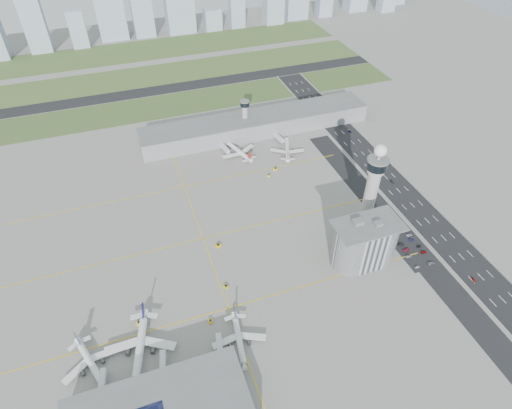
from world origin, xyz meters
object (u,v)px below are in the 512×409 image
object	(u,v)px
secondary_tower	(245,114)
car_hw_4	(307,103)
airplane_near_c	(239,339)
car_lot_4	(394,238)
car_hw_1	(392,182)
airplane_far_b	(287,147)
tug_5	(275,169)
tug_2	(226,286)
car_hw_2	(350,131)
admin_building	(365,242)
airplane_far_a	(238,149)
jet_bridge_near_0	(101,398)
car_hw_0	(474,280)
car_lot_0	(417,267)
jet_bridge_near_1	(163,378)
tug_1	(210,321)
car_lot_7	(424,252)
car_lot_9	(411,240)
jet_bridge_far_1	(275,135)
car_lot_5	(388,229)
jet_bridge_near_2	(221,359)
tug_3	(218,245)
control_tower	(373,183)
car_lot_1	(408,257)
car_lot_3	(401,244)
airplane_near_b	(139,344)
jet_bridge_far_0	(221,146)
car_lot_11	(399,227)
car_lot_2	(407,250)
airplane_near_a	(90,362)
tug_4	(269,175)
tug_0	(139,323)
car_lot_8	(419,246)
car_lot_10	(409,235)
car_lot_6	(431,263)

from	to	relation	value
secondary_tower	car_hw_4	bearing A→B (deg)	22.59
airplane_near_c	car_lot_4	distance (m)	130.04
car_hw_1	airplane_far_b	bearing A→B (deg)	123.47
tug_5	tug_2	bearing A→B (deg)	0.41
tug_5	car_hw_2	size ratio (longest dim) A/B	0.85
admin_building	airplane_far_a	bearing A→B (deg)	105.27
jet_bridge_near_0	car_hw_0	distance (m)	221.69
car_lot_0	car_hw_0	size ratio (longest dim) A/B	0.86
jet_bridge_near_1	tug_1	xyz separation A→B (m)	(30.83, 25.42, -1.98)
car_lot_7	car_hw_2	xyz separation A→B (m)	(27.87, 149.74, -0.03)
car_lot_9	car_hw_4	size ratio (longest dim) A/B	0.95
jet_bridge_far_1	car_lot_7	size ratio (longest dim) A/B	3.50
jet_bridge_near_0	car_hw_0	size ratio (longest dim) A/B	3.79
car_lot_5	jet_bridge_near_2	bearing A→B (deg)	107.55
jet_bridge_far_1	tug_3	world-z (taller)	jet_bridge_far_1
secondary_tower	car_hw_0	distance (m)	225.79
control_tower	jet_bridge_near_2	bearing A→B (deg)	-151.10
car_lot_1	car_lot_3	size ratio (longest dim) A/B	0.84
airplane_near_b	jet_bridge_far_0	distance (m)	196.28
car_lot_11	car_lot_2	bearing A→B (deg)	158.30
car_lot_2	car_lot_5	xyz separation A→B (m)	(-0.27, 21.44, -0.11)
car_hw_0	car_lot_1	bearing A→B (deg)	138.06
airplane_near_a	car_lot_3	world-z (taller)	airplane_near_a
car_lot_3	car_lot_7	distance (m)	15.02
airplane_near_c	car_lot_9	size ratio (longest dim) A/B	10.53
airplane_near_c	secondary_tower	bearing A→B (deg)	169.09
car_lot_0	car_lot_3	world-z (taller)	car_lot_3
secondary_tower	car_lot_0	distance (m)	198.22
tug_4	car_lot_11	size ratio (longest dim) A/B	0.75
airplane_near_c	tug_0	xyz separation A→B (m)	(-49.54, 30.61, -4.08)
jet_bridge_far_0	car_lot_3	xyz separation A→B (m)	(81.60, -151.88, -2.21)
tug_0	car_lot_8	xyz separation A→B (m)	(184.22, -2.27, -0.30)
car_hw_0	car_hw_1	distance (m)	101.69
car_lot_11	airplane_near_c	bearing A→B (deg)	110.33
jet_bridge_near_1	car_hw_4	world-z (taller)	jet_bridge_near_1
car_lot_11	tug_2	bearing A→B (deg)	94.63
airplane_near_c	jet_bridge_far_1	distance (m)	207.72
tug_4	car_lot_10	world-z (taller)	tug_4
admin_building	car_lot_9	size ratio (longest dim) A/B	12.58
airplane_near_b	car_lot_9	world-z (taller)	airplane_near_b
tug_1	tug_5	distance (m)	150.27
car_lot_10	airplane_far_b	bearing A→B (deg)	15.96
tug_3	control_tower	bearing A→B (deg)	-118.43
car_lot_11	car_hw_2	xyz separation A→B (m)	(29.11, 123.67, 0.00)
car_lot_5	airplane_far_b	bearing A→B (deg)	10.00
airplane_near_a	car_lot_0	size ratio (longest dim) A/B	11.42
car_lot_8	car_lot_1	bearing A→B (deg)	114.34
car_hw_2	car_lot_6	bearing A→B (deg)	-102.15
car_lot_5	car_lot_1	bearing A→B (deg)	170.83
control_tower	car_hw_1	size ratio (longest dim) A/B	16.73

